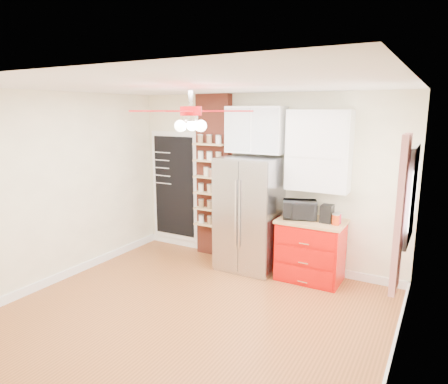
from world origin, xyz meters
The scene contains 21 objects.
floor centered at (0.00, 0.00, 0.00)m, with size 4.50×4.50×0.00m, color #9B5527.
ceiling centered at (0.00, 0.00, 2.70)m, with size 4.50×4.50×0.00m, color white.
wall_back centered at (0.00, 2.00, 1.35)m, with size 4.50×0.02×2.70m, color #FFF9CD.
wall_front centered at (0.00, -2.00, 1.35)m, with size 4.50×0.02×2.70m, color #FFF9CD.
wall_left centered at (-2.25, 0.00, 1.35)m, with size 0.02×4.00×2.70m, color #FFF9CD.
wall_right centered at (2.25, 0.00, 1.35)m, with size 0.02×4.00×2.70m, color #FFF9CD.
chalkboard centered at (-1.70, 1.96, 1.10)m, with size 0.95×0.05×1.95m.
brick_pillar centered at (-0.85, 1.92, 1.35)m, with size 0.60×0.16×2.70m, color brown.
fridge centered at (-0.05, 1.63, 0.88)m, with size 0.90×0.70×1.75m, color #A5A5A9.
upper_glass_cabinet centered at (-0.05, 1.82, 2.15)m, with size 0.90×0.35×0.70m, color white.
red_cabinet centered at (0.92, 1.68, 0.45)m, with size 0.94×0.64×0.90m.
upper_shelf_unit centered at (0.92, 1.85, 1.88)m, with size 0.90×0.30×1.15m, color white.
window centered at (2.23, 0.90, 1.55)m, with size 0.04×0.75×1.05m, color white.
curtain centered at (2.18, 0.35, 1.45)m, with size 0.06×0.40×1.55m, color red.
ceiling_fan centered at (0.00, 0.00, 2.42)m, with size 1.40×1.40×0.44m.
toaster_oven centered at (0.74, 1.67, 1.03)m, with size 0.48×0.32×0.26m, color black.
coffee_maker centered at (1.13, 1.67, 1.02)m, with size 0.16×0.18×0.25m, color black.
canister_left centered at (1.27, 1.60, 0.97)m, with size 0.10×0.10×0.14m, color red.
canister_right centered at (1.28, 1.68, 0.97)m, with size 0.10×0.10×0.14m, color #BB0A2C.
pantry_jar_oats centered at (-0.92, 1.80, 1.44)m, with size 0.09×0.09×0.14m, color beige.
pantry_jar_beans centered at (-0.80, 1.75, 1.44)m, with size 0.09×0.09×0.13m, color #865E44.
Camera 1 is at (2.52, -3.73, 2.44)m, focal length 32.00 mm.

